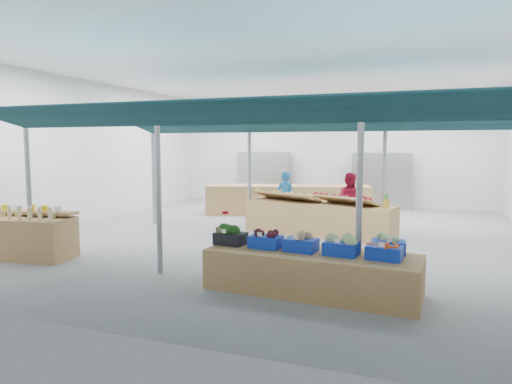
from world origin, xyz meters
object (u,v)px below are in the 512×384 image
vendor_left (286,198)px  vendor_right (349,201)px  crate_stack (375,289)px  veg_counter (312,272)px  bottle_shelf (28,236)px  fruit_counter (318,219)px

vendor_left → vendor_right: same height
crate_stack → veg_counter: bearing=161.2°
bottle_shelf → veg_counter: bearing=-9.3°
bottle_shelf → crate_stack: bearing=-11.9°
bottle_shelf → vendor_left: (3.86, 5.51, 0.32)m
veg_counter → vendor_left: size_ratio=2.12×
veg_counter → vendor_right: (-0.30, 5.68, 0.46)m
crate_stack → vendor_left: (-3.09, 6.02, 0.50)m
fruit_counter → vendor_right: (0.60, 1.10, 0.36)m
bottle_shelf → vendor_left: 6.73m
veg_counter → crate_stack: bearing=-15.3°
crate_stack → vendor_left: bearing=117.2°
veg_counter → fruit_counter: 4.67m
fruit_counter → veg_counter: bearing=-66.9°
fruit_counter → vendor_left: 1.67m
crate_stack → vendor_right: size_ratio=0.35×
crate_stack → vendor_right: 6.18m
fruit_counter → vendor_left: vendor_left is taller
bottle_shelf → vendor_right: size_ratio=1.27×
veg_counter → vendor_left: (-2.10, 5.68, 0.46)m
bottle_shelf → vendor_right: (5.66, 5.51, 0.32)m
crate_stack → bottle_shelf: bearing=175.8°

